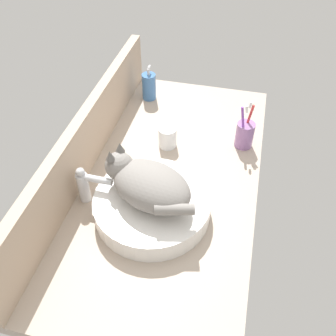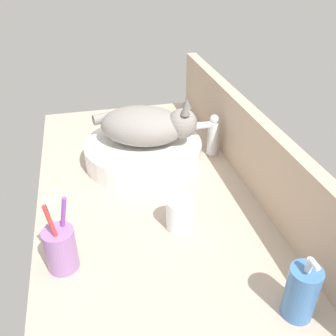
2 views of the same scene
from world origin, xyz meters
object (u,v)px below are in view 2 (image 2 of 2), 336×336
Objects in this scene: faucet at (210,134)px; soap_dispenser at (301,292)px; toothbrush_cup at (61,248)px; cat at (147,125)px; water_glass at (180,216)px; sink_basin at (143,152)px.

soap_dispenser is (60.73, -3.18, -1.53)cm from faucet.
soap_dispenser is at bearing 62.45° from toothbrush_cup.
cat is 33.30cm from water_glass.
water_glass is at bearing 103.66° from toothbrush_cup.
cat is 1.61× the size of toothbrush_cup.
cat is 63.36cm from soap_dispenser.
cat is 3.85× the size of water_glass.
faucet is 60.83cm from soap_dispenser.
sink_basin is at bearing -163.58° from soap_dispenser.
cat is at bearing -164.61° from soap_dispenser.
cat is at bearing 146.43° from toothbrush_cup.
toothbrush_cup is (-22.10, -42.37, -0.48)cm from soap_dispenser.
toothbrush_cup reaches higher than sink_basin.
soap_dispenser is at bearing 16.42° from sink_basin.
cat is at bearing -90.05° from faucet.
sink_basin is 63.81cm from soap_dispenser.
faucet reaches higher than water_glass.
faucet is (0.44, 21.21, 3.95)cm from sink_basin.
toothbrush_cup is (39.07, -24.35, 1.94)cm from sink_basin.
faucet is (0.02, 19.90, -5.16)cm from cat.
toothbrush_cup reaches higher than faucet.
sink_basin is at bearing -91.18° from faucet.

